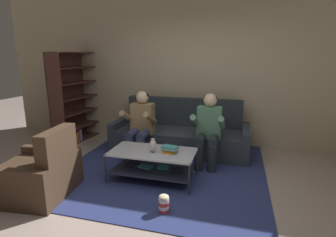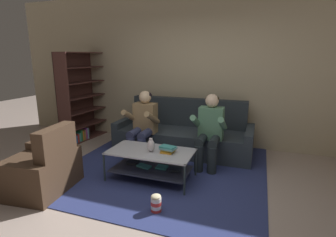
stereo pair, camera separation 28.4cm
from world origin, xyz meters
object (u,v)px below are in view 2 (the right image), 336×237
(bookshelf, at_px, (81,102))
(armchair, at_px, (39,170))
(couch, at_px, (184,135))
(vase, at_px, (151,145))
(person_seated_right, at_px, (210,128))
(coffee_table, at_px, (151,160))
(person_seated_left, at_px, (143,122))
(popcorn_tub, at_px, (156,203))
(book_stack, at_px, (168,149))

(bookshelf, distance_m, armchair, 2.31)
(couch, bearing_deg, vase, -94.34)
(person_seated_right, relative_size, coffee_table, 0.96)
(couch, relative_size, person_seated_left, 2.15)
(armchair, relative_size, popcorn_tub, 4.47)
(couch, xyz_separation_m, person_seated_left, (-0.57, -0.53, 0.32))
(couch, distance_m, bookshelf, 2.30)
(person_seated_left, relative_size, person_seated_right, 1.00)
(person_seated_left, bearing_deg, bookshelf, 161.63)
(person_seated_right, relative_size, armchair, 1.22)
(person_seated_right, height_order, popcorn_tub, person_seated_right)
(couch, height_order, bookshelf, bookshelf)
(popcorn_tub, bearing_deg, couch, 97.46)
(person_seated_left, bearing_deg, couch, 43.01)
(vase, bearing_deg, book_stack, 13.57)
(person_seated_right, distance_m, book_stack, 0.85)
(couch, relative_size, book_stack, 10.36)
(coffee_table, height_order, popcorn_tub, coffee_table)
(popcorn_tub, bearing_deg, vase, 116.85)
(coffee_table, height_order, bookshelf, bookshelf)
(coffee_table, xyz_separation_m, book_stack, (0.25, 0.02, 0.19))
(vase, distance_m, book_stack, 0.24)
(vase, bearing_deg, coffee_table, 116.60)
(couch, height_order, book_stack, couch)
(armchair, bearing_deg, popcorn_tub, 1.28)
(coffee_table, bearing_deg, couch, 84.85)
(person_seated_right, xyz_separation_m, vase, (-0.67, -0.76, -0.11))
(bookshelf, xyz_separation_m, popcorn_tub, (2.52, -2.03, -0.67))
(vase, relative_size, bookshelf, 0.11)
(couch, xyz_separation_m, person_seated_right, (0.57, -0.53, 0.32))
(person_seated_right, bearing_deg, couch, 137.00)
(vase, height_order, armchair, armchair)
(person_seated_right, relative_size, bookshelf, 0.64)
(vase, distance_m, armchair, 1.49)
(book_stack, bearing_deg, armchair, -151.67)
(popcorn_tub, bearing_deg, book_stack, 99.72)
(person_seated_left, bearing_deg, coffee_table, -57.91)
(person_seated_right, bearing_deg, person_seated_left, -179.99)
(person_seated_right, distance_m, popcorn_tub, 1.59)
(person_seated_right, distance_m, armchair, 2.48)
(couch, height_order, person_seated_right, person_seated_right)
(person_seated_right, bearing_deg, armchair, -142.00)
(coffee_table, xyz_separation_m, armchair, (-1.25, -0.78, -0.00))
(couch, xyz_separation_m, book_stack, (0.13, -1.24, 0.17))
(person_seated_right, xyz_separation_m, armchair, (-1.93, -1.51, -0.35))
(vase, bearing_deg, person_seated_right, 48.66)
(book_stack, relative_size, popcorn_tub, 1.12)
(armchair, bearing_deg, person_seated_right, 38.00)
(couch, relative_size, bookshelf, 1.37)
(person_seated_right, xyz_separation_m, bookshelf, (-2.82, 0.56, 0.16))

